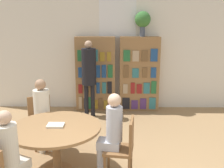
% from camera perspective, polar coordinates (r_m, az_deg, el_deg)
% --- Properties ---
extents(wall_back, '(6.40, 0.07, 3.00)m').
position_cam_1_polar(wall_back, '(6.63, 1.19, 7.52)').
color(wall_back, silver).
rests_on(wall_back, ground_plane).
extents(bookshelf_left, '(0.97, 0.34, 1.84)m').
position_cam_1_polar(bookshelf_left, '(6.55, -3.59, 2.18)').
color(bookshelf_left, olive).
rests_on(bookshelf_left, ground_plane).
extents(bookshelf_right, '(0.97, 0.34, 1.84)m').
position_cam_1_polar(bookshelf_right, '(6.55, 5.94, 2.15)').
color(bookshelf_right, olive).
rests_on(bookshelf_right, ground_plane).
extents(flower_vase, '(0.38, 0.38, 0.59)m').
position_cam_1_polar(flower_vase, '(6.44, 6.70, 13.66)').
color(flower_vase, '#475166').
rests_on(flower_vase, bookshelf_right).
extents(reading_table, '(1.33, 1.33, 0.72)m').
position_cam_1_polar(reading_table, '(3.95, -12.18, -10.37)').
color(reading_table, olive).
rests_on(reading_table, ground_plane).
extents(chair_left_side, '(0.54, 0.54, 0.89)m').
position_cam_1_polar(chair_left_side, '(4.91, -15.22, -7.26)').
color(chair_left_side, brown).
rests_on(chair_left_side, ground_plane).
extents(chair_far_side, '(0.45, 0.45, 0.89)m').
position_cam_1_polar(chair_far_side, '(3.78, 2.63, -13.19)').
color(chair_far_side, brown).
rests_on(chair_far_side, ground_plane).
extents(seated_reader_left, '(0.39, 0.41, 1.24)m').
position_cam_1_polar(seated_reader_left, '(4.67, -14.91, -5.51)').
color(seated_reader_left, silver).
rests_on(seated_reader_left, ground_plane).
extents(seated_reader_right, '(0.37, 0.27, 1.24)m').
position_cam_1_polar(seated_reader_right, '(3.72, -0.23, -10.27)').
color(seated_reader_right, '#B2B7C6').
rests_on(seated_reader_right, ground_plane).
extents(seated_reader_back, '(0.37, 0.40, 1.23)m').
position_cam_1_polar(seated_reader_back, '(3.39, -21.18, -13.78)').
color(seated_reader_back, beige).
rests_on(seated_reader_back, ground_plane).
extents(librarian_standing, '(0.33, 0.60, 1.78)m').
position_cam_1_polar(librarian_standing, '(6.03, -5.03, 3.01)').
color(librarian_standing, black).
rests_on(librarian_standing, ground_plane).
extents(open_book_on_table, '(0.24, 0.18, 0.03)m').
position_cam_1_polar(open_book_on_table, '(3.91, -12.18, -8.76)').
color(open_book_on_table, silver).
rests_on(open_book_on_table, reading_table).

